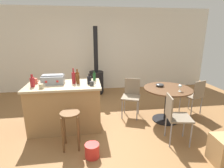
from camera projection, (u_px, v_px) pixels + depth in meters
ground_plane at (102, 132)px, 3.54m from camera, size 8.80×8.80×0.00m
back_wall at (93, 50)px, 5.98m from camera, size 8.00×0.10×2.70m
kitchen_island at (65, 106)px, 3.61m from camera, size 1.43×0.78×0.93m
wooden_stool at (70, 122)px, 2.95m from camera, size 0.32×0.32×0.65m
dining_table at (167, 96)px, 3.88m from camera, size 1.02×1.02×0.76m
folding_chair_near at (175, 115)px, 3.10m from camera, size 0.46×0.46×0.88m
folding_chair_far at (194, 94)px, 4.22m from camera, size 0.51×0.51×0.85m
folding_chair_left at (131, 94)px, 4.14m from camera, size 0.52×0.52×0.88m
wood_stove at (96, 78)px, 5.66m from camera, size 0.44×0.45×2.09m
toolbox at (53, 79)px, 3.50m from camera, size 0.42×0.29×0.18m
bottle_0 at (78, 79)px, 3.49m from camera, size 0.07×0.07×0.25m
bottle_1 at (32, 82)px, 3.29m from camera, size 0.08×0.08×0.24m
bottle_2 at (89, 80)px, 3.49m from camera, size 0.08×0.08×0.21m
bottle_3 at (94, 77)px, 3.76m from camera, size 0.06×0.06×0.20m
bottle_4 at (77, 77)px, 3.69m from camera, size 0.08×0.08×0.25m
bottle_5 at (74, 78)px, 3.51m from camera, size 0.07×0.07×0.31m
bottle_6 at (33, 81)px, 3.39m from camera, size 0.07×0.07×0.22m
cup_0 at (35, 81)px, 3.53m from camera, size 0.12×0.09×0.10m
cup_1 at (92, 84)px, 3.38m from camera, size 0.11×0.08×0.09m
cup_2 at (41, 86)px, 3.21m from camera, size 0.12×0.08×0.08m
wine_glass at (180, 86)px, 3.59m from camera, size 0.07×0.07×0.14m
serving_bowl at (160, 85)px, 3.94m from camera, size 0.18×0.18×0.07m
plastic_bucket at (92, 151)px, 2.81m from camera, size 0.23×0.23×0.22m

